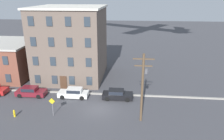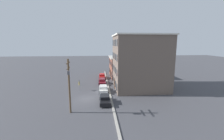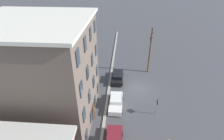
% 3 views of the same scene
% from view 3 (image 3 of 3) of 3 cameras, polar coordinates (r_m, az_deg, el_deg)
% --- Properties ---
extents(ground_plane, '(200.00, 200.00, 0.00)m').
position_cam_3_polar(ground_plane, '(28.59, 8.14, -5.99)').
color(ground_plane, '#424247').
extents(kerb_strip, '(56.00, 0.36, 0.16)m').
position_cam_3_polar(kerb_strip, '(28.53, -0.94, -5.53)').
color(kerb_strip, '#9E998E').
rests_on(kerb_strip, ground_plane).
extents(apartment_midblock, '(11.75, 12.20, 12.59)m').
position_cam_3_polar(apartment_midblock, '(21.61, -22.51, -1.32)').
color(apartment_midblock, '#66564C').
rests_on(apartment_midblock, ground_plane).
extents(car_white, '(4.40, 1.92, 1.43)m').
position_cam_3_polar(car_white, '(24.70, 1.28, -10.23)').
color(car_white, silver).
rests_on(car_white, ground_plane).
extents(car_black, '(4.40, 1.92, 1.43)m').
position_cam_3_polar(car_black, '(29.85, 1.80, -2.17)').
color(car_black, black).
rests_on(car_black, ground_plane).
extents(caution_sign, '(0.87, 0.08, 2.49)m').
position_cam_3_polar(caution_sign, '(23.57, 14.47, -10.91)').
color(caution_sign, slate).
rests_on(caution_sign, ground_plane).
extents(utility_pole, '(2.40, 0.44, 8.40)m').
position_cam_3_polar(utility_pole, '(31.25, 12.40, 6.94)').
color(utility_pole, brown).
rests_on(utility_pole, ground_plane).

